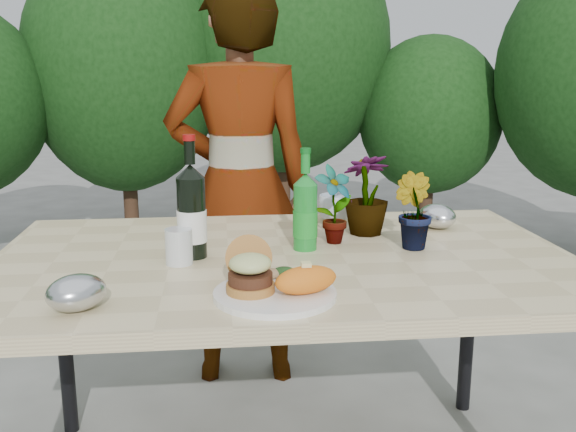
{
  "coord_description": "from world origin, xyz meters",
  "views": [
    {
      "loc": [
        -0.17,
        -1.7,
        1.26
      ],
      "look_at": [
        0.0,
        -0.08,
        0.88
      ],
      "focal_mm": 40.0,
      "sensor_mm": 36.0,
      "label": 1
    }
  ],
  "objects": [
    {
      "name": "patio_table",
      "position": [
        0.0,
        0.0,
        0.69
      ],
      "size": [
        1.6,
        1.0,
        0.75
      ],
      "color": "beige",
      "rests_on": "ground"
    },
    {
      "name": "shrub_hedge",
      "position": [
        0.13,
        1.69,
        1.15
      ],
      "size": [
        6.95,
        5.13,
        2.3
      ],
      "color": "#382316",
      "rests_on": "ground"
    },
    {
      "name": "dinner_plate",
      "position": [
        -0.06,
        -0.33,
        0.76
      ],
      "size": [
        0.28,
        0.28,
        0.01
      ],
      "primitive_type": "cylinder",
      "color": "white",
      "rests_on": "patio_table"
    },
    {
      "name": "burger_stack",
      "position": [
        -0.11,
        -0.31,
        0.81
      ],
      "size": [
        0.11,
        0.16,
        0.11
      ],
      "color": "#B7722D",
      "rests_on": "dinner_plate"
    },
    {
      "name": "sweet_potato",
      "position": [
        0.01,
        -0.35,
        0.8
      ],
      "size": [
        0.17,
        0.12,
        0.06
      ],
      "primitive_type": "ellipsoid",
      "rotation": [
        0.0,
        0.0,
        0.35
      ],
      "color": "orange",
      "rests_on": "dinner_plate"
    },
    {
      "name": "grilled_veg",
      "position": [
        -0.04,
        -0.24,
        0.78
      ],
      "size": [
        0.08,
        0.05,
        0.03
      ],
      "color": "olive",
      "rests_on": "dinner_plate"
    },
    {
      "name": "wine_bottle",
      "position": [
        -0.25,
        0.01,
        0.87
      ],
      "size": [
        0.08,
        0.08,
        0.34
      ],
      "rotation": [
        0.0,
        0.0,
        0.32
      ],
      "color": "black",
      "rests_on": "patio_table"
    },
    {
      "name": "sparkling_water",
      "position": [
        0.06,
        0.05,
        0.86
      ],
      "size": [
        0.07,
        0.07,
        0.29
      ],
      "rotation": [
        0.0,
        0.0,
        0.17
      ],
      "color": "#167D25",
      "rests_on": "patio_table"
    },
    {
      "name": "plastic_cup",
      "position": [
        -0.29,
        -0.05,
        0.8
      ],
      "size": [
        0.07,
        0.07,
        0.09
      ],
      "primitive_type": "cylinder",
      "color": "silver",
      "rests_on": "patio_table"
    },
    {
      "name": "seedling_left",
      "position": [
        0.16,
        0.11,
        0.87
      ],
      "size": [
        0.15,
        0.13,
        0.23
      ],
      "primitive_type": "imported",
      "rotation": [
        0.0,
        0.0,
        0.47
      ],
      "color": "#2B5A1F",
      "rests_on": "patio_table"
    },
    {
      "name": "seedling_mid",
      "position": [
        0.37,
        0.04,
        0.86
      ],
      "size": [
        0.14,
        0.15,
        0.22
      ],
      "primitive_type": "imported",
      "rotation": [
        0.0,
        0.0,
        2.02
      ],
      "color": "#295C1F",
      "rests_on": "patio_table"
    },
    {
      "name": "seedling_right",
      "position": [
        0.28,
        0.21,
        0.88
      ],
      "size": [
        0.17,
        0.17,
        0.25
      ],
      "primitive_type": "imported",
      "rotation": [
        0.0,
        0.0,
        3.37
      ],
      "color": "#2C5C1F",
      "rests_on": "patio_table"
    },
    {
      "name": "blue_bowl",
      "position": [
        0.21,
        0.37,
        0.8
      ],
      "size": [
        0.15,
        0.15,
        0.09
      ],
      "primitive_type": "imported",
      "rotation": [
        0.0,
        0.0,
        -0.31
      ],
      "color": "silver",
      "rests_on": "patio_table"
    },
    {
      "name": "foil_packet_left",
      "position": [
        -0.49,
        -0.36,
        0.79
      ],
      "size": [
        0.17,
        0.17,
        0.08
      ],
      "primitive_type": "ellipsoid",
      "rotation": [
        0.0,
        0.0,
        0.68
      ],
      "color": "#B3B7BB",
      "rests_on": "patio_table"
    },
    {
      "name": "foil_packet_right",
      "position": [
        0.52,
        0.25,
        0.79
      ],
      "size": [
        0.15,
        0.17,
        0.08
      ],
      "primitive_type": "ellipsoid",
      "rotation": [
        0.0,
        0.0,
        2.02
      ],
      "color": "silver",
      "rests_on": "patio_table"
    },
    {
      "name": "person",
      "position": [
        -0.1,
        0.79,
        0.8
      ],
      "size": [
        0.59,
        0.4,
        1.59
      ],
      "primitive_type": "imported",
      "rotation": [
        0.0,
        0.0,
        3.11
      ],
      "color": "#8D5746",
      "rests_on": "ground"
    },
    {
      "name": "terracotta_pot",
      "position": [
        -1.34,
        1.95,
        0.07
      ],
      "size": [
        0.17,
        0.17,
        0.14
      ],
      "color": "#B8632F",
      "rests_on": "ground"
    }
  ]
}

